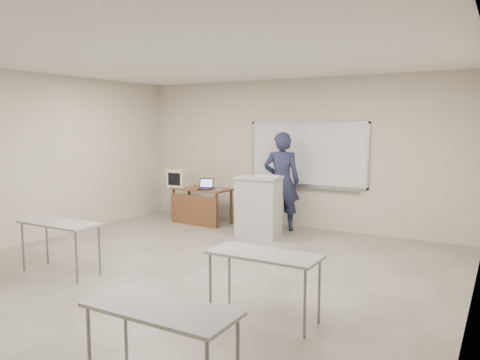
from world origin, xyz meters
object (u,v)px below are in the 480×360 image
Objects in this scene: crt_monitor at (180,178)px; keyboard at (268,176)px; mouse at (219,190)px; podium at (259,206)px; laptop at (206,187)px; instructor_desk at (199,200)px; whiteboard at (307,155)px; presenter at (282,181)px.

keyboard is (2.30, -0.36, 0.21)m from crt_monitor.
keyboard is (1.20, -0.19, 0.37)m from mouse.
podium reaches higher than laptop.
laptop is (0.20, -0.02, 0.29)m from instructor_desk.
mouse is at bearing -150.75° from whiteboard.
keyboard is at bearing 21.92° from podium.
whiteboard is 23.37× the size of mouse.
keyboard is (1.55, -0.27, 0.34)m from laptop.
podium is (1.60, -0.36, 0.05)m from instructor_desk.
crt_monitor is 0.77m from laptop.
instructor_desk is 0.35m from laptop.
keyboard is (0.15, 0.08, 0.57)m from podium.
mouse is 1.29m from presenter.
laptop reaches higher than instructor_desk.
whiteboard reaches higher than instructor_desk.
mouse is at bearing -2.77° from presenter.
podium is 1.10m from mouse.
presenter reaches higher than laptop.
whiteboard is 1.54m from podium.
laptop is (-1.40, 0.35, 0.24)m from podium.
podium is 2.23m from crt_monitor.
podium is 2.47× the size of crt_monitor.
keyboard is (1.75, -0.28, 0.62)m from instructor_desk.
instructor_desk is at bearing -11.34° from presenter.
whiteboard is at bearing -149.25° from presenter.
presenter is (1.75, 0.32, 0.46)m from instructor_desk.
podium is at bearing -13.40° from crt_monitor.
whiteboard is 2.20× the size of podium.
podium reaches higher than crt_monitor.
presenter reaches higher than keyboard.
podium is at bearing -8.91° from instructor_desk.
keyboard reaches higher than podium.
podium is at bearing -23.06° from mouse.
crt_monitor is at bearing -165.25° from whiteboard.
laptop is (-1.90, -0.80, -0.68)m from whiteboard.
crt_monitor is 4.30× the size of mouse.
keyboard is at bearing -10.73° from crt_monitor.
whiteboard is at bearing 60.19° from podium.
instructor_desk is 11.94× the size of mouse.
whiteboard is at bearing 24.23° from instructor_desk.
instructor_desk is at bearing -9.90° from crt_monitor.
whiteboard is 2.17m from laptop.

